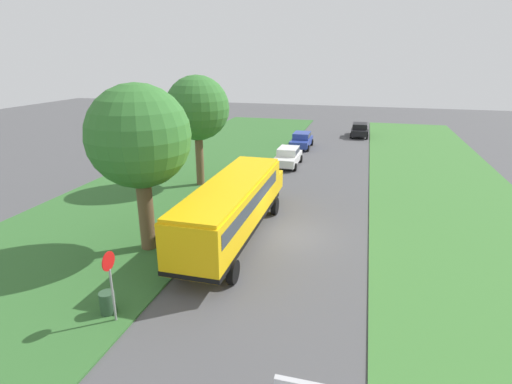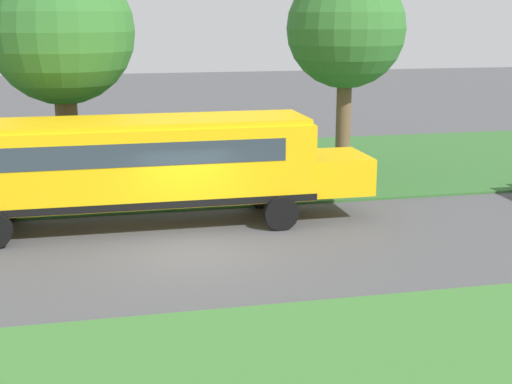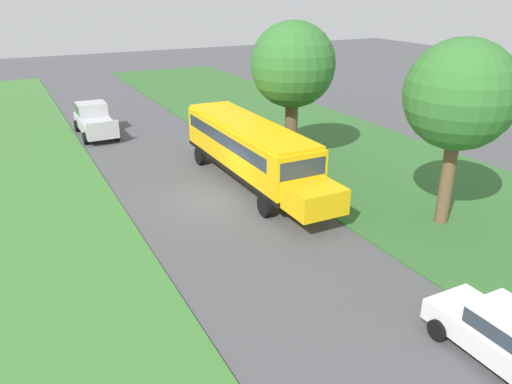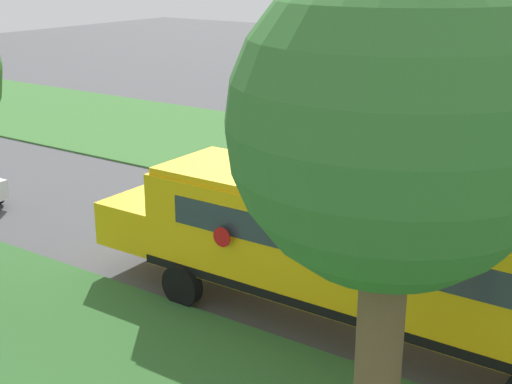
{
  "view_description": "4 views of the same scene",
  "coord_description": "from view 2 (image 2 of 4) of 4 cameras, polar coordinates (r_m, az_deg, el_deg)",
  "views": [
    {
      "loc": [
        3.29,
        -18.89,
        8.88
      ],
      "look_at": [
        -2.65,
        2.93,
        1.2
      ],
      "focal_mm": 28.0,
      "sensor_mm": 36.0,
      "label": 1
    },
    {
      "loc": [
        17.69,
        -2.24,
        6.03
      ],
      "look_at": [
        -0.13,
        1.68,
        1.49
      ],
      "focal_mm": 50.0,
      "sensor_mm": 36.0,
      "label": 2
    },
    {
      "loc": [
        8.14,
        20.41,
        9.49
      ],
      "look_at": [
        -0.74,
        3.16,
        1.46
      ],
      "focal_mm": 35.0,
      "sensor_mm": 36.0,
      "label": 3
    },
    {
      "loc": [
        -15.31,
        -7.19,
        7.7
      ],
      "look_at": [
        -0.46,
        3.01,
        1.77
      ],
      "focal_mm": 50.0,
      "sensor_mm": 36.0,
      "label": 4
    }
  ],
  "objects": [
    {
      "name": "ground_plane",
      "position": [
        18.83,
        -4.94,
        -4.77
      ],
      "size": [
        120.0,
        120.0,
        0.0
      ],
      "primitive_type": "plane",
      "color": "#4C4C4F"
    },
    {
      "name": "oak_tree_roadside_mid",
      "position": [
        27.07,
        6.99,
        12.77
      ],
      "size": [
        4.4,
        4.4,
        7.76
      ],
      "color": "brown",
      "rests_on": "ground"
    },
    {
      "name": "oak_tree_beside_bus",
      "position": [
        24.18,
        -15.5,
        12.23
      ],
      "size": [
        4.67,
        4.67,
        7.87
      ],
      "color": "brown",
      "rests_on": "ground"
    },
    {
      "name": "grass_verge",
      "position": [
        28.42,
        -7.62,
        1.67
      ],
      "size": [
        12.0,
        80.0,
        0.08
      ],
      "primitive_type": "cube",
      "color": "#33662D",
      "rests_on": "ground"
    },
    {
      "name": "school_bus",
      "position": [
        20.81,
        -9.32,
        2.4
      ],
      "size": [
        2.84,
        12.42,
        3.16
      ],
      "color": "yellow",
      "rests_on": "ground"
    }
  ]
}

